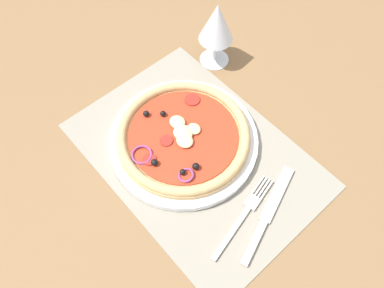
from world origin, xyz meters
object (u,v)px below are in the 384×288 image
fork (245,212)px  pizza (184,135)px  plate (184,140)px  knife (268,212)px  wine_glass (217,25)px

fork → pizza: bearing=72.6°
plate → knife: bearing=4.1°
knife → wine_glass: size_ratio=1.30×
pizza → wine_glass: size_ratio=1.69×
fork → wine_glass: (-29.75, 20.64, 9.43)cm
plate → pizza: pizza is taller
pizza → plate: bearing=86.8°
knife → pizza: bearing=74.7°
plate → fork: size_ratio=1.59×
plate → wine_glass: wine_glass is taller
knife → fork: bearing=118.7°
plate → wine_glass: bearing=121.7°
wine_glass → fork: bearing=-34.8°
knife → wine_glass: (-32.39, 17.67, 9.39)cm
pizza → fork: size_ratio=1.41×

